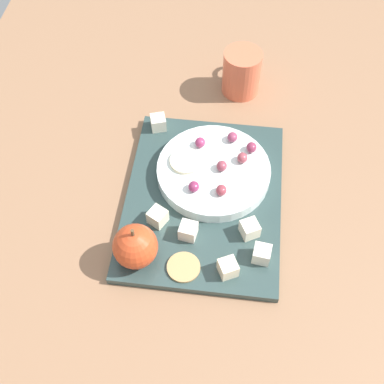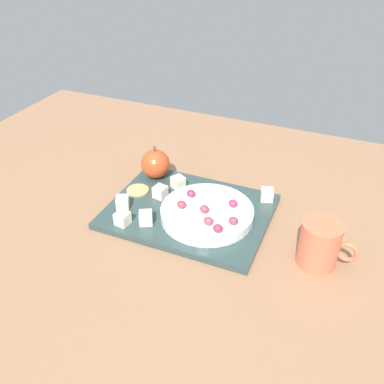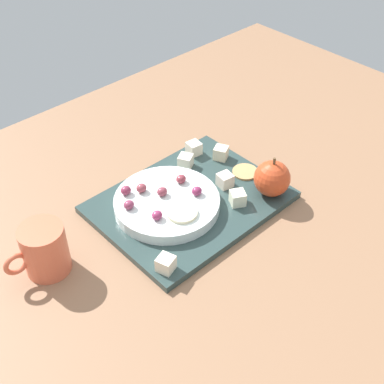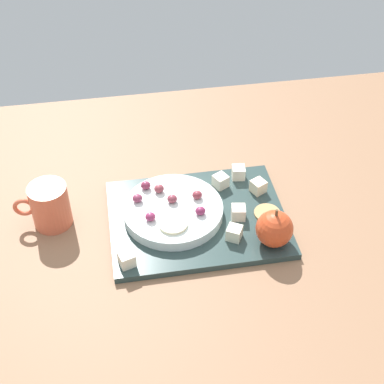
{
  "view_description": "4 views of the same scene",
  "coord_description": "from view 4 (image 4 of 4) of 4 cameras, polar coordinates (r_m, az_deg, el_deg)",
  "views": [
    {
      "loc": [
        42.04,
        5.19,
        72.36
      ],
      "look_at": [
        -2.87,
        -0.21,
        7.42
      ],
      "focal_mm": 46.93,
      "sensor_mm": 36.0,
      "label": 1
    },
    {
      "loc": [
        -31.57,
        65.52,
        56.84
      ],
      "look_at": [
        -4.3,
        1.34,
        9.45
      ],
      "focal_mm": 38.99,
      "sensor_mm": 36.0,
      "label": 2
    },
    {
      "loc": [
        -51.27,
        -50.05,
        67.54
      ],
      "look_at": [
        -5.42,
        -0.81,
        9.48
      ],
      "focal_mm": 48.5,
      "sensor_mm": 36.0,
      "label": 3
    },
    {
      "loc": [
        -17.27,
        -72.38,
        79.23
      ],
      "look_at": [
        -4.38,
        3.86,
        9.4
      ],
      "focal_mm": 52.61,
      "sensor_mm": 36.0,
      "label": 4
    }
  ],
  "objects": [
    {
      "name": "apple_slice_0",
      "position": [
        1.01,
        -1.92,
        -3.23
      ],
      "size": [
        5.27,
        5.27,
        0.6
      ],
      "primitive_type": "cylinder",
      "color": "beige",
      "rests_on": "serving_dish"
    },
    {
      "name": "apple_whole",
      "position": [
        1.0,
        8.35,
        -3.71
      ],
      "size": [
        6.65,
        6.65,
        6.65
      ],
      "primitive_type": "sphere",
      "color": "#C5421F",
      "rests_on": "platter"
    },
    {
      "name": "table",
      "position": [
        1.07,
        2.66,
        -4.05
      ],
      "size": [
        133.58,
        95.49,
        3.92
      ],
      "primitive_type": "cube",
      "color": "#8E6548",
      "rests_on": "ground"
    },
    {
      "name": "cheese_cube_3",
      "position": [
        1.11,
        2.91,
        1.12
      ],
      "size": [
        3.44,
        3.44,
        2.54
      ],
      "primitive_type": "cube",
      "rotation": [
        0.0,
        0.0,
        0.49
      ],
      "color": "white",
      "rests_on": "platter"
    },
    {
      "name": "cheese_cube_4",
      "position": [
        1.04,
        4.78,
        -2.25
      ],
      "size": [
        2.93,
        2.93,
        2.54
      ],
      "primitive_type": "cube",
      "rotation": [
        0.0,
        0.0,
        1.41
      ],
      "color": "#F2E0CA",
      "rests_on": "platter"
    },
    {
      "name": "platter",
      "position": [
        1.06,
        0.54,
        -2.72
      ],
      "size": [
        32.79,
        25.05,
        1.31
      ],
      "primitive_type": "cube",
      "color": "#2D403F",
      "rests_on": "table"
    },
    {
      "name": "cheese_cube_1",
      "position": [
        1.13,
        4.73,
        1.99
      ],
      "size": [
        2.85,
        2.85,
        2.54
      ],
      "primitive_type": "cube",
      "rotation": [
        0.0,
        0.0,
        1.44
      ],
      "color": "silver",
      "rests_on": "platter"
    },
    {
      "name": "grape_3",
      "position": [
        1.06,
        0.53,
        -0.29
      ],
      "size": [
        1.89,
        1.7,
        1.55
      ],
      "primitive_type": "ellipsoid",
      "color": "brown",
      "rests_on": "serving_dish"
    },
    {
      "name": "cheese_cube_2",
      "position": [
        1.01,
        4.31,
        -4.16
      ],
      "size": [
        3.46,
        3.46,
        2.54
      ],
      "primitive_type": "cube",
      "rotation": [
        0.0,
        0.0,
        1.06
      ],
      "color": "#EEEDC9",
      "rests_on": "platter"
    },
    {
      "name": "cheese_cube_5",
      "position": [
        0.97,
        -6.64,
        -6.79
      ],
      "size": [
        3.2,
        3.2,
        2.54
      ],
      "primitive_type": "cube",
      "rotation": [
        0.0,
        0.0,
        0.31
      ],
      "color": "white",
      "rests_on": "platter"
    },
    {
      "name": "grape_1",
      "position": [
        1.01,
        -4.23,
        -2.6
      ],
      "size": [
        1.89,
        1.7,
        1.56
      ],
      "primitive_type": "ellipsoid",
      "color": "#922F57",
      "rests_on": "serving_dish"
    },
    {
      "name": "serving_dish",
      "position": [
        1.05,
        -1.94,
        -1.9
      ],
      "size": [
        18.74,
        18.74,
        2.07
      ],
      "primitive_type": "cylinder",
      "color": "white",
      "rests_on": "platter"
    },
    {
      "name": "grape_0",
      "position": [
        1.07,
        -3.36,
        0.34
      ],
      "size": [
        1.89,
        1.7,
        1.62
      ],
      "primitive_type": "ellipsoid",
      "color": "#943E48",
      "rests_on": "serving_dish"
    },
    {
      "name": "cheese_cube_0",
      "position": [
        1.1,
        6.73,
        0.57
      ],
      "size": [
        3.41,
        3.41,
        2.54
      ],
      "primitive_type": "cube",
      "rotation": [
        0.0,
        0.0,
        0.46
      ],
      "color": "#F8E7BF",
      "rests_on": "platter"
    },
    {
      "name": "grape_5",
      "position": [
        1.08,
        -4.72,
        0.67
      ],
      "size": [
        1.89,
        1.7,
        1.61
      ],
      "primitive_type": "ellipsoid",
      "color": "#822D47",
      "rests_on": "serving_dish"
    },
    {
      "name": "cracker_0",
      "position": [
        1.07,
        7.66,
        -2.22
      ],
      "size": [
        4.96,
        4.96,
        0.4
      ],
      "primitive_type": "cylinder",
      "color": "tan",
      "rests_on": "platter"
    },
    {
      "name": "apple_stem",
      "position": [
        0.97,
        8.58,
        -2.09
      ],
      "size": [
        0.5,
        0.5,
        1.2
      ],
      "primitive_type": "cylinder",
      "color": "brown",
      "rests_on": "apple_whole"
    },
    {
      "name": "cup",
      "position": [
        1.06,
        -14.25,
        -1.34
      ],
      "size": [
        10.34,
        7.12,
        8.64
      ],
      "color": "#E46646",
      "rests_on": "table"
    },
    {
      "name": "grape_4",
      "position": [
        1.02,
        0.85,
        -1.94
      ],
      "size": [
        1.89,
        1.7,
        1.53
      ],
      "primitive_type": "ellipsoid",
      "color": "#842950",
      "rests_on": "serving_dish"
    },
    {
      "name": "grape_2",
      "position": [
        1.05,
        -5.56,
        -0.64
      ],
      "size": [
        1.89,
        1.7,
        1.53
      ],
      "primitive_type": "ellipsoid",
      "color": "#873551",
      "rests_on": "serving_dish"
    },
    {
      "name": "grape_6",
      "position": [
        1.05,
        -2.02,
        -0.7
      ],
      "size": [
        1.89,
        1.7,
        1.57
      ],
      "primitive_type": "ellipsoid",
      "color": "#883846",
      "rests_on": "serving_dish"
    }
  ]
}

